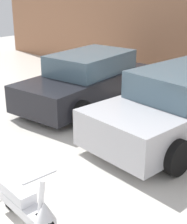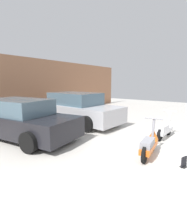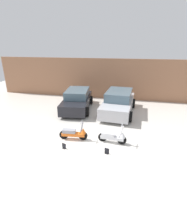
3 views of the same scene
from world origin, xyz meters
The scene contains 6 objects.
wall_back centered at (0.00, 8.33, 1.68)m, with size 19.60×0.12×3.35m, color #9E6B4C.
scooter_front_left centered at (-0.42, 0.94, 0.35)m, with size 1.40×0.50×0.98m.
scooter_front_right centered at (1.49, 1.01, 0.34)m, with size 1.37×0.49×0.95m.
car_rear_left centered at (-1.60, 5.19, 0.67)m, with size 2.38×4.29×1.39m.
car_rear_center centered at (1.36, 5.13, 0.71)m, with size 2.33×4.47×1.48m.
placard_near_left_scooter centered at (-0.63, 0.04, 0.11)m, with size 0.20×0.17×0.26m.
Camera 2 is at (-5.03, -0.54, 2.00)m, focal length 28.00 mm.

